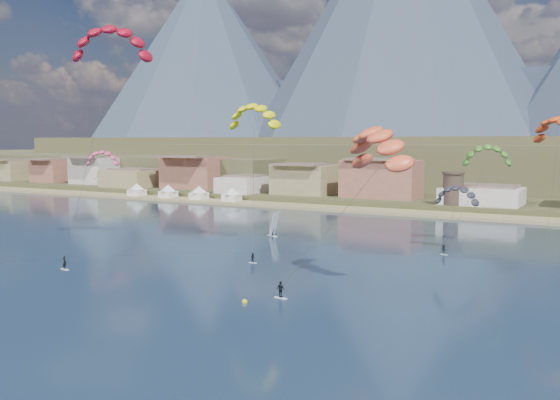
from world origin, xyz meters
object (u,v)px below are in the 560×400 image
kitesurfer_red (111,39)px  kitesurfer_green (487,153)px  kitesurfer_yellow (254,113)px  kitesurfer_orange (380,142)px  windsurfer (273,228)px  watchtower (453,188)px  buoy (245,302)px

kitesurfer_red → kitesurfer_green: 65.66m
kitesurfer_yellow → kitesurfer_orange: (28.39, -16.43, -4.79)m
kitesurfer_orange → kitesurfer_green: bearing=81.1°
kitesurfer_orange → kitesurfer_green: 37.49m
kitesurfer_red → kitesurfer_orange: bearing=-3.5°
kitesurfer_yellow → windsurfer: size_ratio=5.59×
kitesurfer_orange → windsurfer: (-32.53, 29.98, -16.87)m
watchtower → kitesurfer_red: bearing=-113.1°
kitesurfer_yellow → kitesurfer_red: bearing=-144.2°
kitesurfer_red → kitesurfer_yellow: (18.78, 13.53, -11.85)m
watchtower → windsurfer: size_ratio=1.81×
kitesurfer_orange → windsurfer: size_ratio=4.84×
kitesurfer_red → watchtower: bearing=66.9°
kitesurfer_orange → buoy: 25.53m
buoy → kitesurfer_red: bearing=154.8°
watchtower → kitesurfer_yellow: (-16.82, -69.92, 16.80)m
watchtower → windsurfer: bearing=-110.4°
kitesurfer_green → kitesurfer_red: bearing=-147.2°
watchtower → kitesurfer_red: size_ratio=0.22×
watchtower → kitesurfer_orange: kitesurfer_orange is taller
watchtower → kitesurfer_yellow: kitesurfer_yellow is taller
kitesurfer_red → kitesurfer_orange: size_ratio=1.70×
kitesurfer_red → windsurfer: 45.50m
kitesurfer_yellow → kitesurfer_green: 40.44m
kitesurfer_orange → kitesurfer_green: kitesurfer_orange is taller
kitesurfer_green → buoy: size_ratio=30.38×
kitesurfer_yellow → kitesurfer_green: size_ratio=1.35×
kitesurfer_orange → kitesurfer_yellow: bearing=149.9°
windsurfer → kitesurfer_yellow: bearing=-73.0°
watchtower → kitesurfer_red: 95.13m
kitesurfer_red → kitesurfer_yellow: 26.00m
kitesurfer_yellow → kitesurfer_green: (34.16, 20.56, -6.76)m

